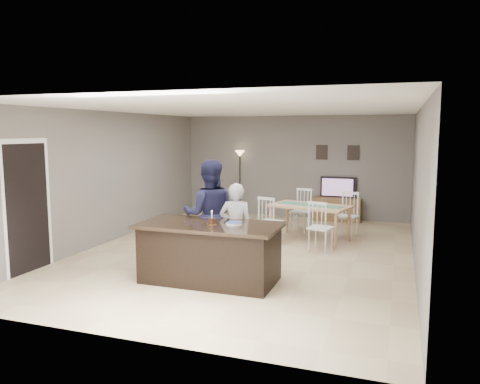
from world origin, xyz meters
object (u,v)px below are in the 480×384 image
(tv_console, at_px, (337,209))
(man, at_px, (209,214))
(birthday_cake, at_px, (212,221))
(woman, at_px, (236,228))
(dining_table, at_px, (310,211))
(floor_lamp, at_px, (240,165))
(kitchen_island, at_px, (210,252))
(plate_stack, at_px, (234,223))
(television, at_px, (338,187))

(tv_console, xyz_separation_m, man, (-1.49, -4.91, 0.61))
(tv_console, relative_size, birthday_cake, 5.73)
(woman, bearing_deg, dining_table, -117.99)
(tv_console, distance_m, floor_lamp, 2.86)
(kitchen_island, bearing_deg, man, 113.53)
(woman, bearing_deg, birthday_cake, 61.30)
(dining_table, relative_size, floor_lamp, 1.20)
(man, xyz_separation_m, plate_stack, (0.66, -0.62, 0.01))
(tv_console, height_order, television, television)
(man, bearing_deg, plate_stack, 116.13)
(tv_console, height_order, birthday_cake, birthday_cake)
(tv_console, relative_size, man, 0.66)
(man, bearing_deg, kitchen_island, 92.89)
(television, height_order, woman, woman)
(woman, relative_size, birthday_cake, 7.02)
(woman, bearing_deg, tv_console, -113.70)
(plate_stack, bearing_deg, woman, 106.51)
(floor_lamp, bearing_deg, woman, -71.68)
(man, distance_m, floor_lamp, 5.09)
(tv_console, xyz_separation_m, birthday_cake, (-1.15, -5.62, 0.65))
(floor_lamp, bearing_deg, tv_console, -0.43)
(woman, bearing_deg, floor_lamp, -84.38)
(television, bearing_deg, woman, 79.15)
(kitchen_island, distance_m, woman, 0.66)
(kitchen_island, height_order, plate_stack, plate_stack)
(plate_stack, bearing_deg, television, 81.65)
(man, relative_size, birthday_cake, 8.73)
(woman, xyz_separation_m, birthday_cake, (-0.17, -0.60, 0.21))
(woman, distance_m, dining_table, 2.73)
(man, height_order, dining_table, man)
(kitchen_island, height_order, floor_lamp, floor_lamp)
(television, height_order, plate_stack, television)
(floor_lamp, bearing_deg, plate_stack, -71.84)
(television, relative_size, man, 0.50)
(birthday_cake, bearing_deg, tv_console, 78.46)
(man, relative_size, floor_lamp, 1.03)
(birthday_cake, bearing_deg, television, 78.60)
(woman, xyz_separation_m, man, (-0.51, 0.11, 0.18))
(woman, xyz_separation_m, dining_table, (0.72, 2.63, -0.11))
(dining_table, bearing_deg, man, -101.90)
(plate_stack, bearing_deg, kitchen_island, -174.92)
(man, distance_m, dining_table, 2.82)
(television, xyz_separation_m, woman, (-0.98, -5.09, -0.13))
(tv_console, xyz_separation_m, television, (0.00, 0.07, 0.56))
(birthday_cake, bearing_deg, kitchen_island, 138.17)
(birthday_cake, relative_size, plate_stack, 0.82)
(television, distance_m, birthday_cake, 5.80)
(floor_lamp, bearing_deg, man, -76.78)
(kitchen_island, relative_size, television, 2.35)
(television, height_order, birthday_cake, television)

